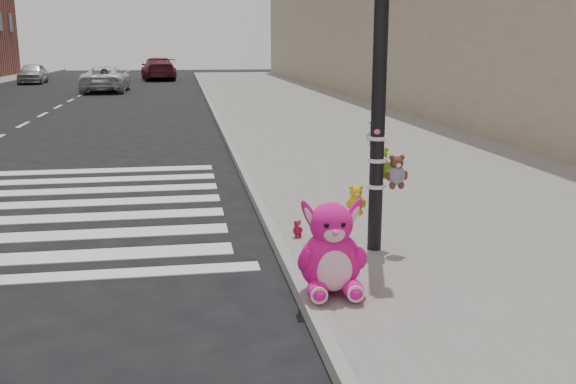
{
  "coord_description": "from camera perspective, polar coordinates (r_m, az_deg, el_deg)",
  "views": [
    {
      "loc": [
        0.46,
        -5.07,
        2.47
      ],
      "look_at": [
        1.66,
        2.26,
        0.75
      ],
      "focal_mm": 40.0,
      "sensor_mm": 36.0,
      "label": 1
    }
  ],
  "objects": [
    {
      "name": "sidewalk_near",
      "position": [
        15.92,
        7.41,
        4.25
      ],
      "size": [
        7.0,
        80.0,
        0.14
      ],
      "primitive_type": "cube",
      "color": "slate",
      "rests_on": "ground"
    },
    {
      "name": "car_maroon_near",
      "position": [
        46.77,
        -11.46,
        10.69
      ],
      "size": [
        2.76,
        5.56,
        1.55
      ],
      "primitive_type": "imported",
      "rotation": [
        0.0,
        0.0,
        3.25
      ],
      "color": "#5B1A25",
      "rests_on": "ground"
    },
    {
      "name": "signal_pole",
      "position": [
        7.24,
        8.14,
        7.8
      ],
      "size": [
        0.68,
        0.49,
        4.0
      ],
      "color": "black",
      "rests_on": "sidewalk_near"
    },
    {
      "name": "ground",
      "position": [
        5.66,
        -13.36,
        -13.21
      ],
      "size": [
        120.0,
        120.0,
        0.0
      ],
      "primitive_type": "plane",
      "color": "black",
      "rests_on": "ground"
    },
    {
      "name": "red_teddy",
      "position": [
        7.91,
        0.84,
        -3.28
      ],
      "size": [
        0.18,
        0.16,
        0.22
      ],
      "primitive_type": null,
      "rotation": [
        0.0,
        0.0,
        0.48
      ],
      "color": "#A51034",
      "rests_on": "sidewalk_near"
    },
    {
      "name": "pink_bunny",
      "position": [
        6.11,
        3.87,
        -5.55
      ],
      "size": [
        0.66,
        0.7,
        0.94
      ],
      "rotation": [
        0.0,
        0.0,
        -0.05
      ],
      "color": "#ED138C",
      "rests_on": "sidewalk_near"
    },
    {
      "name": "car_white_near",
      "position": [
        35.67,
        -15.89,
        9.64
      ],
      "size": [
        2.28,
        4.83,
        1.34
      ],
      "primitive_type": "imported",
      "rotation": [
        0.0,
        0.0,
        3.13
      ],
      "color": "silver",
      "rests_on": "ground"
    },
    {
      "name": "car_silver_deep",
      "position": [
        44.73,
        -21.74,
        9.78
      ],
      "size": [
        1.71,
        3.87,
        1.3
      ],
      "primitive_type": "imported",
      "rotation": [
        0.0,
        0.0,
        0.05
      ],
      "color": "silver",
      "rests_on": "ground"
    },
    {
      "name": "curb_edge",
      "position": [
        15.3,
        -5.11,
        3.95
      ],
      "size": [
        0.12,
        80.0,
        0.15
      ],
      "primitive_type": "cube",
      "color": "gray",
      "rests_on": "ground"
    }
  ]
}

